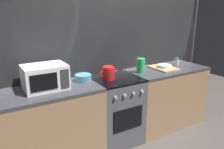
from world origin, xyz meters
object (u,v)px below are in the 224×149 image
microwave (45,77)px  mixing_bowl (83,78)px  stove_unit (115,110)px  kettle (109,73)px  pitcher (141,66)px  dish_pile (164,67)px  spice_jar (177,61)px

microwave → mixing_bowl: size_ratio=2.30×
microwave → mixing_bowl: microwave is taller
stove_unit → kettle: (-0.11, -0.01, 0.53)m
pitcher → dish_pile: 0.43m
mixing_bowl → dish_pile: mixing_bowl is taller
microwave → pitcher: microwave is taller
mixing_bowl → pitcher: 0.83m
mixing_bowl → pitcher: pitcher is taller
stove_unit → mixing_bowl: (-0.40, 0.10, 0.49)m
dish_pile → spice_jar: 0.37m
microwave → stove_unit: bearing=-3.2°
pitcher → dish_pile: pitcher is taller
dish_pile → stove_unit: bearing=-179.4°
stove_unit → microwave: 1.05m
kettle → dish_pile: size_ratio=0.71×
kettle → mixing_bowl: bearing=159.7°
kettle → dish_pile: kettle is taller
kettle → mixing_bowl: 0.32m
spice_jar → microwave: bearing=-178.5°
pitcher → microwave: bearing=178.9°
stove_unit → pitcher: 0.69m
microwave → dish_pile: bearing=-1.3°
spice_jar → mixing_bowl: bearing=-179.8°
spice_jar → kettle: bearing=-175.0°
microwave → kettle: (0.77, -0.06, -0.05)m
stove_unit → spice_jar: spice_jar is taller
pitcher → spice_jar: bearing=5.8°
stove_unit → microwave: (-0.88, 0.05, 0.59)m
pitcher → dish_pile: bearing=-1.8°
pitcher → kettle: bearing=-176.1°
microwave → pitcher: 1.30m
stove_unit → pitcher: pitcher is taller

